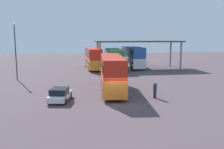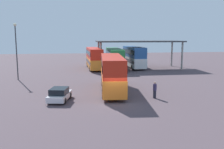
# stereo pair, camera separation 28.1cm
# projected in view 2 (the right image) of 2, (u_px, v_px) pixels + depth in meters

# --- Properties ---
(ground_plane) EXTENTS (140.00, 140.00, 0.00)m
(ground_plane) POSITION_uv_depth(u_px,v_px,m) (116.00, 102.00, 23.97)
(ground_plane) COLOR #4F4046
(double_decker_main) EXTENTS (3.47, 10.98, 4.14)m
(double_decker_main) POSITION_uv_depth(u_px,v_px,m) (112.00, 72.00, 28.53)
(double_decker_main) COLOR orange
(double_decker_main) RESTS_ON ground_plane
(parked_hatchback) EXTENTS (2.44, 3.96, 1.35)m
(parked_hatchback) POSITION_uv_depth(u_px,v_px,m) (60.00, 94.00, 24.40)
(parked_hatchback) COLOR silver
(parked_hatchback) RESTS_ON ground_plane
(double_decker_near_canopy) EXTENTS (2.66, 10.97, 4.11)m
(double_decker_near_canopy) POSITION_uv_depth(u_px,v_px,m) (94.00, 57.00, 48.39)
(double_decker_near_canopy) COLOR orange
(double_decker_near_canopy) RESTS_ON ground_plane
(double_decker_mid_row) EXTENTS (2.99, 11.13, 4.02)m
(double_decker_mid_row) POSITION_uv_depth(u_px,v_px,m) (114.00, 58.00, 47.79)
(double_decker_mid_row) COLOR silver
(double_decker_mid_row) RESTS_ON ground_plane
(double_decker_far_right) EXTENTS (2.73, 10.27, 4.29)m
(double_decker_far_right) POSITION_uv_depth(u_px,v_px,m) (134.00, 56.00, 50.05)
(double_decker_far_right) COLOR silver
(double_decker_far_right) RESTS_ON ground_plane
(depot_canopy) EXTENTS (17.17, 6.86, 5.55)m
(depot_canopy) POSITION_uv_depth(u_px,v_px,m) (139.00, 43.00, 48.58)
(depot_canopy) COLOR #33353A
(depot_canopy) RESTS_ON ground_plane
(lamppost_tall) EXTENTS (0.44, 0.44, 8.32)m
(lamppost_tall) POSITION_uv_depth(u_px,v_px,m) (16.00, 45.00, 35.69)
(lamppost_tall) COLOR #33353A
(lamppost_tall) RESTS_ON ground_plane
(pedestrian_waiting) EXTENTS (0.38, 0.38, 1.76)m
(pedestrian_waiting) POSITION_uv_depth(u_px,v_px,m) (155.00, 90.00, 25.47)
(pedestrian_waiting) COLOR #262633
(pedestrian_waiting) RESTS_ON ground_plane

